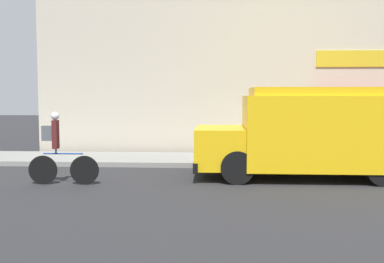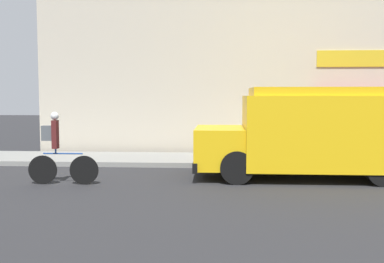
# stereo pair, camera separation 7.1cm
# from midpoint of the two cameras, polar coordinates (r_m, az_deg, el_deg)

# --- Properties ---
(ground_plane) EXTENTS (70.00, 70.00, 0.00)m
(ground_plane) POSITION_cam_midpoint_polar(r_m,az_deg,el_deg) (13.43, 12.91, -4.68)
(ground_plane) COLOR #2B2B2D
(sidewalk) EXTENTS (28.00, 2.49, 0.15)m
(sidewalk) POSITION_cam_midpoint_polar(r_m,az_deg,el_deg) (14.63, 12.12, -3.62)
(sidewalk) COLOR gray
(sidewalk) RESTS_ON ground_plane
(storefront) EXTENTS (17.53, 0.90, 5.92)m
(storefront) POSITION_cam_midpoint_polar(r_m,az_deg,el_deg) (16.12, 11.66, 7.39)
(storefront) COLOR beige
(storefront) RESTS_ON ground_plane
(school_bus) EXTENTS (5.56, 2.83, 2.34)m
(school_bus) POSITION_cam_midpoint_polar(r_m,az_deg,el_deg) (12.04, 15.00, 0.02)
(school_bus) COLOR yellow
(school_bus) RESTS_ON ground_plane
(cyclist) EXTENTS (1.71, 0.20, 1.75)m
(cyclist) POSITION_cam_midpoint_polar(r_m,az_deg,el_deg) (11.23, -16.78, -2.36)
(cyclist) COLOR black
(cyclist) RESTS_ON ground_plane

